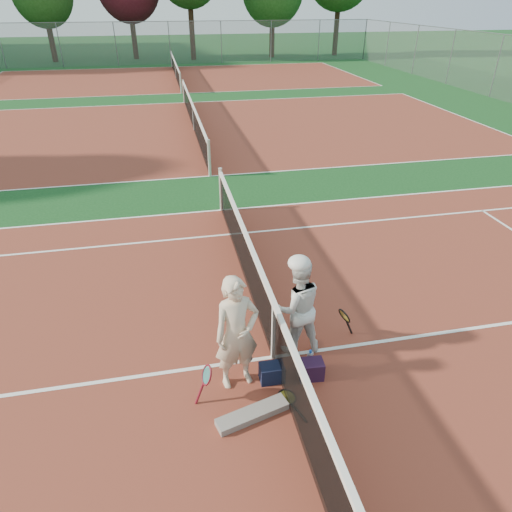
# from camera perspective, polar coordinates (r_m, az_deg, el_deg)

# --- Properties ---
(ground) EXTENTS (130.00, 130.00, 0.00)m
(ground) POSITION_cam_1_polar(r_m,az_deg,el_deg) (6.98, 2.11, -12.54)
(ground) COLOR #113E17
(ground) RESTS_ON ground
(court_main) EXTENTS (23.77, 10.97, 0.01)m
(court_main) POSITION_cam_1_polar(r_m,az_deg,el_deg) (6.98, 2.11, -12.52)
(court_main) COLOR maroon
(court_main) RESTS_ON ground
(court_far_a) EXTENTS (23.77, 10.97, 0.01)m
(court_far_a) POSITION_cam_1_polar(r_m,az_deg,el_deg) (19.13, -7.74, 15.34)
(court_far_a) COLOR maroon
(court_far_a) RESTS_ON ground
(court_far_b) EXTENTS (23.77, 10.97, 0.01)m
(court_far_b) POSITION_cam_1_polar(r_m,az_deg,el_deg) (32.36, -9.95, 21.07)
(court_far_b) COLOR maroon
(court_far_b) RESTS_ON ground
(net_main) EXTENTS (0.10, 10.98, 1.02)m
(net_main) POSITION_cam_1_polar(r_m,az_deg,el_deg) (6.65, 2.20, -9.29)
(net_main) COLOR black
(net_main) RESTS_ON ground
(net_far_a) EXTENTS (0.10, 10.98, 1.02)m
(net_far_a) POSITION_cam_1_polar(r_m,az_deg,el_deg) (19.01, -7.84, 16.82)
(net_far_a) COLOR black
(net_far_a) RESTS_ON ground
(net_far_b) EXTENTS (0.10, 10.98, 1.02)m
(net_far_b) POSITION_cam_1_polar(r_m,az_deg,el_deg) (32.30, -10.03, 21.96)
(net_far_b) COLOR black
(net_far_b) RESTS_ON ground
(fence_back) EXTENTS (32.00, 0.06, 3.00)m
(fence_back) POSITION_cam_1_polar(r_m,az_deg,el_deg) (39.15, -10.75, 24.67)
(fence_back) COLOR slate
(fence_back) RESTS_ON ground
(player_a) EXTENTS (0.69, 0.52, 1.69)m
(player_a) POSITION_cam_1_polar(r_m,az_deg,el_deg) (6.07, -2.42, -9.66)
(player_a) COLOR beige
(player_a) RESTS_ON ground
(player_b) EXTENTS (0.78, 0.63, 1.55)m
(player_b) POSITION_cam_1_polar(r_m,az_deg,el_deg) (6.67, 5.14, -6.34)
(player_b) COLOR white
(player_b) RESTS_ON ground
(racket_red) EXTENTS (0.30, 0.32, 0.57)m
(racket_red) POSITION_cam_1_polar(r_m,az_deg,el_deg) (6.22, -6.11, -15.62)
(racket_red) COLOR maroon
(racket_red) RESTS_ON ground
(racket_black_held) EXTENTS (0.36, 0.35, 0.55)m
(racket_black_held) POSITION_cam_1_polar(r_m,az_deg,el_deg) (7.27, 10.87, -8.32)
(racket_black_held) COLOR black
(racket_black_held) RESTS_ON ground
(racket_spare) EXTENTS (0.43, 0.65, 0.03)m
(racket_spare) POSITION_cam_1_polar(r_m,az_deg,el_deg) (6.41, 3.89, -17.20)
(racket_spare) COLOR black
(racket_spare) RESTS_ON ground
(sports_bag_navy) EXTENTS (0.34, 0.24, 0.27)m
(sports_bag_navy) POSITION_cam_1_polar(r_m,az_deg,el_deg) (6.55, 2.00, -14.38)
(sports_bag_navy) COLOR black
(sports_bag_navy) RESTS_ON ground
(sports_bag_purple) EXTENTS (0.36, 0.26, 0.28)m
(sports_bag_purple) POSITION_cam_1_polar(r_m,az_deg,el_deg) (6.63, 6.87, -13.90)
(sports_bag_purple) COLOR #29102D
(sports_bag_purple) RESTS_ON ground
(net_cover_canvas) EXTENTS (0.99, 0.47, 0.10)m
(net_cover_canvas) POSITION_cam_1_polar(r_m,az_deg,el_deg) (6.16, -0.44, -19.16)
(net_cover_canvas) COLOR slate
(net_cover_canvas) RESTS_ON ground
(water_bottle) EXTENTS (0.09, 0.09, 0.30)m
(water_bottle) POSITION_cam_1_polar(r_m,az_deg,el_deg) (6.75, 6.74, -12.84)
(water_bottle) COLOR #C7E7FC
(water_bottle) RESTS_ON ground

